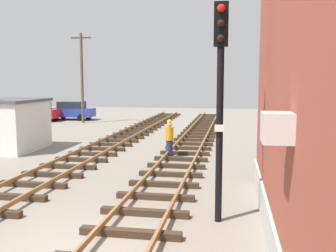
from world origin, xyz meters
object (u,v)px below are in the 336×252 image
at_px(parked_car_red, 36,111).
at_px(track_worker_foreground, 169,139).
at_px(signal_mast, 220,88).
at_px(control_hut, 11,125).
at_px(utility_pole_far, 82,76).
at_px(parked_car_blue, 72,110).

bearing_deg(parked_car_red, track_worker_foreground, -43.73).
height_order(signal_mast, track_worker_foreground, signal_mast).
bearing_deg(parked_car_red, control_hut, -65.59).
distance_m(signal_mast, control_hut, 14.47).
height_order(control_hut, utility_pole_far, utility_pole_far).
bearing_deg(parked_car_blue, control_hut, -77.27).
bearing_deg(signal_mast, control_hut, 142.97).
height_order(signal_mast, control_hut, signal_mast).
distance_m(parked_car_blue, utility_pole_far, 4.56).
relative_size(control_hut, parked_car_blue, 0.90).
xyz_separation_m(control_hut, parked_car_red, (-6.29, 13.87, -0.49)).
distance_m(parked_car_blue, track_worker_foreground, 20.23).
distance_m(signal_mast, parked_car_blue, 28.59).
bearing_deg(track_worker_foreground, signal_mast, -71.59).
xyz_separation_m(control_hut, parked_car_blue, (-3.53, 15.61, -0.49)).
height_order(parked_car_blue, parked_car_red, same).
bearing_deg(track_worker_foreground, control_hut, 176.75).
bearing_deg(utility_pole_far, track_worker_foreground, -53.52).
bearing_deg(signal_mast, parked_car_blue, 121.68).
bearing_deg(control_hut, signal_mast, -37.03).
relative_size(parked_car_blue, parked_car_red, 1.00).
bearing_deg(parked_car_blue, utility_pole_far, -48.72).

